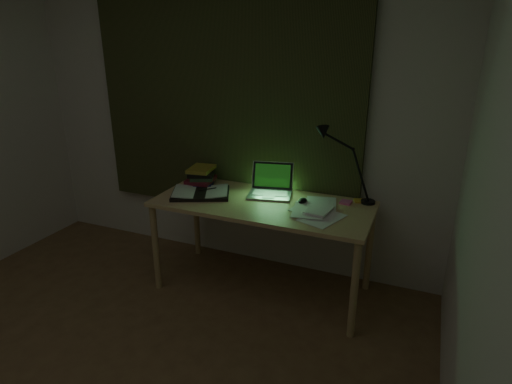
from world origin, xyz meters
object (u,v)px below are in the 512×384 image
Objects in this scene: desk at (262,246)px; laptop at (270,182)px; open_textbook at (201,193)px; desk_lamp at (371,167)px; book_stack at (202,176)px; loose_papers at (313,208)px.

desk is 4.39× the size of laptop.
laptop is at bearing -4.62° from open_textbook.
desk is 3.70× the size of open_textbook.
desk_lamp is (1.17, 0.31, 0.25)m from open_textbook.
laptop is 0.65× the size of desk_lamp.
laptop is (0.00, 0.13, 0.46)m from desk.
open_textbook is 1.83× the size of book_stack.
laptop reaches higher than open_textbook.
laptop is 0.98× the size of loose_papers.
desk_lamp reaches higher than laptop.
loose_papers is at bearing 1.27° from desk.
desk_lamp is (0.69, 0.13, 0.16)m from laptop.
open_textbook is at bearing -176.84° from loose_papers.
open_textbook is (-0.48, -0.17, -0.09)m from laptop.
laptop is at bearing 89.09° from desk.
desk_lamp is (0.33, 0.26, 0.26)m from loose_papers.
desk_lamp is at bearing -1.17° from laptop.
laptop is at bearing 160.65° from loose_papers.
desk_lamp is (0.69, 0.27, 0.62)m from desk.
desk_lamp reaches higher than desk.
laptop is 1.54× the size of book_stack.
loose_papers is (0.84, 0.05, -0.01)m from open_textbook.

